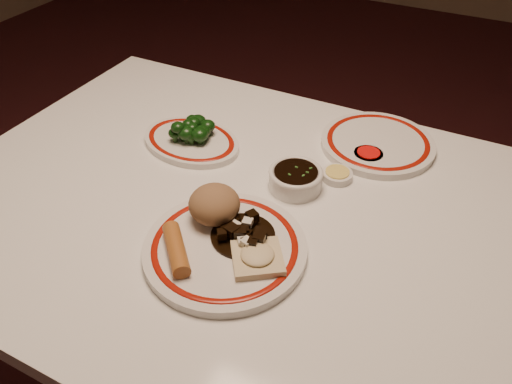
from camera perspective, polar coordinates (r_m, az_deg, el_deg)
The scene contains 12 objects.
dining_table at distance 1.05m, azimuth -2.48°, elevation -4.73°, with size 1.20×0.90×0.75m.
main_plate at distance 0.88m, azimuth -3.56°, elevation -6.43°, with size 0.30×0.30×0.02m.
rice_mound at distance 0.90m, azimuth -4.77°, elevation -1.41°, with size 0.09×0.09×0.07m, color #8E6643.
spring_roll at distance 0.86m, azimuth -9.12°, elevation -6.45°, with size 0.03×0.03×0.11m, color #B0692B.
fried_wonton at distance 0.84m, azimuth 0.16°, elevation -7.41°, with size 0.12×0.12×0.02m.
stirfry_heap at distance 0.88m, azimuth -1.45°, elevation -4.71°, with size 0.12×0.12×0.03m.
broccoli_plate at distance 1.15m, azimuth -7.41°, elevation 5.78°, with size 0.26×0.23×0.02m.
broccoli_pile at distance 1.14m, azimuth -7.27°, elevation 7.09°, with size 0.09×0.09×0.05m.
soy_bowl at distance 1.01m, azimuth 4.54°, elevation 1.44°, with size 0.11×0.11×0.04m.
sweet_sour_dish at distance 1.12m, azimuth 12.69°, elevation 4.08°, with size 0.06×0.06×0.02m.
mustard_dish at distance 1.05m, azimuth 9.25°, elevation 1.93°, with size 0.06×0.06×0.02m.
far_plate at distance 1.17m, azimuth 13.72°, elevation 5.45°, with size 0.31×0.31×0.02m.
Camera 1 is at (0.38, -0.65, 1.39)m, focal length 35.00 mm.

